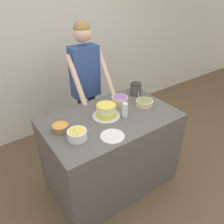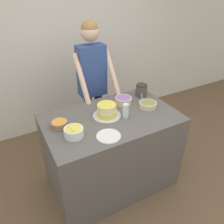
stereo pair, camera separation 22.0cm
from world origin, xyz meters
name	(u,v)px [view 2 (the right image)]	position (x,y,z in m)	size (l,w,h in m)	color
ground_plane	(130,206)	(0.00, 0.00, 0.00)	(14.00, 14.00, 0.00)	brown
wall_back	(63,48)	(0.00, 1.97, 1.30)	(10.00, 0.05, 2.60)	silver
counter	(111,151)	(0.00, 0.44, 0.47)	(1.40, 0.88, 0.94)	#5B5651
person_baker	(92,76)	(0.11, 1.16, 1.12)	(0.47, 0.49, 1.79)	#2D2D38
cake	(107,111)	(-0.03, 0.47, 1.01)	(0.30, 0.30, 0.14)	silver
frosting_bowl_yellow	(74,132)	(-0.46, 0.31, 0.99)	(0.18, 0.18, 0.16)	white
frosting_bowl_purple	(123,100)	(0.26, 0.62, 0.98)	(0.19, 0.19, 0.08)	beige
frosting_bowl_orange	(60,124)	(-0.53, 0.51, 0.98)	(0.16, 0.16, 0.06)	#936B4C
frosting_bowl_olive	(148,104)	(0.46, 0.42, 0.98)	(0.20, 0.20, 0.16)	beige
drinking_glass	(126,111)	(0.13, 0.36, 1.02)	(0.06, 0.06, 0.16)	silver
ceramic_plate	(109,136)	(-0.18, 0.15, 0.95)	(0.23, 0.23, 0.01)	white
stoneware_jar	(141,90)	(0.55, 0.69, 1.02)	(0.14, 0.14, 0.15)	#4C4742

